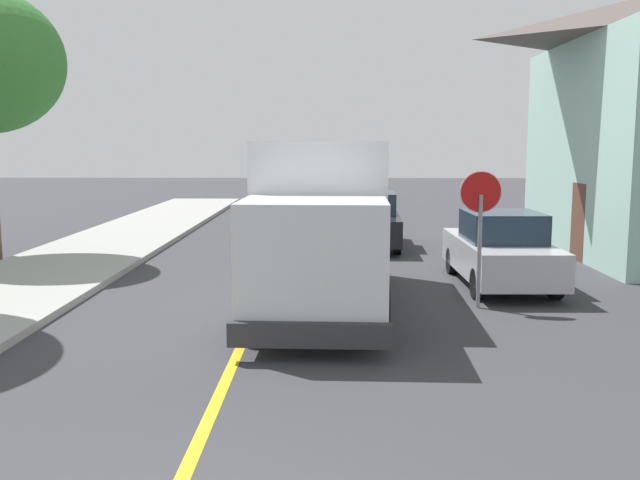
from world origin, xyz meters
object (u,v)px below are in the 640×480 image
object	(u,v)px
parked_car_mid	(337,202)
parked_car_far	(352,190)
parked_car_near	(369,222)
box_truck	(322,215)
parked_car_furthest	(338,184)
parked_van_across	(500,251)
stop_sign	(480,213)

from	to	relation	value
parked_car_mid	parked_car_far	bearing A→B (deg)	83.10
parked_car_near	parked_car_far	distance (m)	14.20
parked_car_mid	parked_car_far	size ratio (longest dim) A/B	1.00
box_truck	parked_car_near	xyz separation A→B (m)	(1.33, 7.63, -0.97)
parked_car_furthest	parked_van_across	xyz separation A→B (m)	(3.38, -25.84, 0.00)
parked_van_across	stop_sign	bearing A→B (deg)	-113.51
parked_car_near	stop_sign	distance (m)	8.20
parked_car_near	parked_van_across	distance (m)	6.37
stop_sign	box_truck	bearing A→B (deg)	173.94
parked_car_near	parked_car_furthest	size ratio (longest dim) A/B	1.00
box_truck	parked_car_mid	world-z (taller)	box_truck
box_truck	parked_van_across	bearing A→B (deg)	24.70
stop_sign	parked_car_mid	bearing A→B (deg)	99.78
parked_car_mid	parked_car_far	world-z (taller)	same
parked_car_near	parked_car_mid	xyz separation A→B (m)	(-0.93, 7.25, 0.00)
parked_car_near	parked_car_mid	world-z (taller)	same
box_truck	stop_sign	bearing A→B (deg)	-6.06
parked_van_across	parked_car_furthest	bearing A→B (deg)	97.45
parked_car_furthest	box_truck	bearing A→B (deg)	-91.19
parked_car_mid	parked_car_near	bearing A→B (deg)	-82.72
parked_car_mid	parked_van_across	world-z (taller)	same
box_truck	parked_car_furthest	distance (m)	27.69
parked_van_across	stop_sign	world-z (taller)	stop_sign
parked_car_far	parked_car_furthest	xyz separation A→B (m)	(-0.67, 5.84, 0.00)
stop_sign	parked_car_far	bearing A→B (deg)	94.60
parked_car_mid	parked_van_across	bearing A→B (deg)	-74.78
parked_car_furthest	parked_van_across	size ratio (longest dim) A/B	1.01
parked_car_mid	parked_car_furthest	world-z (taller)	same
parked_car_far	parked_van_across	distance (m)	20.19
parked_car_furthest	stop_sign	world-z (taller)	stop_sign
parked_car_far	stop_sign	bearing A→B (deg)	-85.40
box_truck	parked_car_mid	bearing A→B (deg)	88.44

